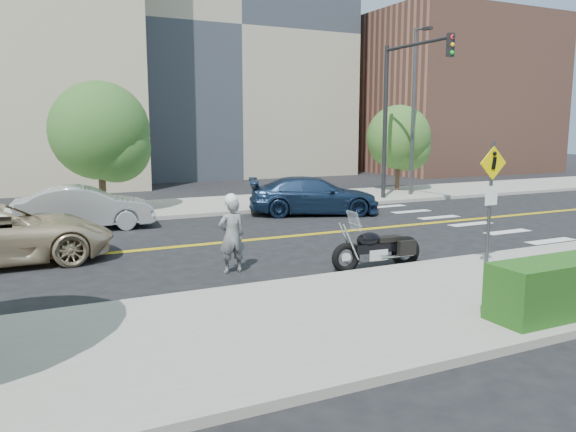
# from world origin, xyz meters

# --- Properties ---
(ground_plane) EXTENTS (120.00, 120.00, 0.00)m
(ground_plane) POSITION_xyz_m (0.00, 0.00, 0.00)
(ground_plane) COLOR black
(ground_plane) RESTS_ON ground
(sidewalk_near) EXTENTS (60.00, 5.00, 0.15)m
(sidewalk_near) POSITION_xyz_m (0.00, -7.50, 0.07)
(sidewalk_near) COLOR #9E9B91
(sidewalk_near) RESTS_ON ground_plane
(sidewalk_far) EXTENTS (60.00, 5.00, 0.15)m
(sidewalk_far) POSITION_xyz_m (0.00, 7.50, 0.07)
(sidewalk_far) COLOR #9E9B91
(sidewalk_far) RESTS_ON ground_plane
(building_mid) EXTENTS (18.00, 14.00, 20.00)m
(building_mid) POSITION_xyz_m (8.00, 26.00, 10.00)
(building_mid) COLOR #A39984
(building_mid) RESTS_ON ground_plane
(building_right) EXTENTS (14.00, 12.00, 12.00)m
(building_right) POSITION_xyz_m (26.00, 20.00, 6.00)
(building_right) COLOR #8C5947
(building_right) RESTS_ON ground_plane
(lamp_post) EXTENTS (0.16, 0.16, 8.00)m
(lamp_post) POSITION_xyz_m (12.00, 6.50, 4.15)
(lamp_post) COLOR #4C4C51
(lamp_post) RESTS_ON sidewalk_far
(traffic_light) EXTENTS (0.28, 4.50, 7.00)m
(traffic_light) POSITION_xyz_m (10.00, 5.08, 4.67)
(traffic_light) COLOR black
(traffic_light) RESTS_ON sidewalk_far
(pedestrian_sign) EXTENTS (0.78, 0.08, 3.00)m
(pedestrian_sign) POSITION_xyz_m (4.20, -6.31, 1.96)
(pedestrian_sign) COLOR #4C4C51
(pedestrian_sign) RESTS_ON sidewalk_near
(motorcyclist) EXTENTS (0.67, 0.45, 1.92)m
(motorcyclist) POSITION_xyz_m (-1.14, -3.45, 0.96)
(motorcyclist) COLOR #9C9CA0
(motorcyclist) RESTS_ON ground
(motorcycle) EXTENTS (2.44, 0.86, 1.46)m
(motorcycle) POSITION_xyz_m (2.27, -4.60, 0.73)
(motorcycle) COLOR black
(motorcycle) RESTS_ON ground
(parked_car_silver) EXTENTS (4.67, 2.01, 1.50)m
(parked_car_silver) POSITION_xyz_m (-3.64, 4.20, 0.75)
(parked_car_silver) COLOR #B9BEC2
(parked_car_silver) RESTS_ON ground
(parked_car_blue) EXTENTS (5.60, 3.81, 1.51)m
(parked_car_blue) POSITION_xyz_m (5.02, 3.76, 0.75)
(parked_car_blue) COLOR #192D4C
(parked_car_blue) RESTS_ON ground
(tree_far_a) EXTENTS (3.84, 3.84, 5.25)m
(tree_far_a) POSITION_xyz_m (-2.61, 7.27, 3.32)
(tree_far_a) COLOR #382619
(tree_far_a) RESTS_ON ground
(tree_far_b) EXTENTS (3.34, 3.34, 4.62)m
(tree_far_b) POSITION_xyz_m (12.54, 8.31, 2.95)
(tree_far_b) COLOR #382619
(tree_far_b) RESTS_ON ground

